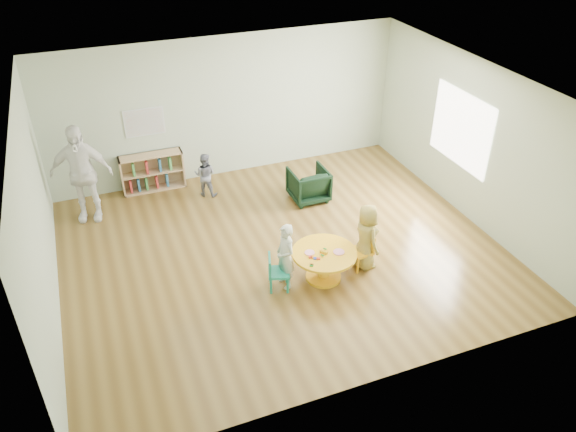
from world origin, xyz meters
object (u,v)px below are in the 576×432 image
object	(u,v)px
kid_chair_left	(276,271)
child_left	(285,256)
kid_chair_right	(363,249)
armchair	(309,184)
adult_caretaker	(81,173)
child_right	(366,237)
bookshelf	(152,172)
toddler	(205,175)
activity_table	(324,260)

from	to	relation	value
kid_chair_left	child_left	size ratio (longest dim) A/B	0.55
kid_chair_right	armchair	bearing A→B (deg)	-5.96
kid_chair_left	adult_caretaker	bearing A→B (deg)	-123.74
armchair	child_right	bearing A→B (deg)	90.09
kid_chair_right	adult_caretaker	size ratio (longest dim) A/B	0.33
kid_chair_left	child_left	xyz separation A→B (m)	(0.16, 0.02, 0.22)
kid_chair_right	bookshelf	distance (m)	4.57
kid_chair_right	kid_chair_left	bearing A→B (deg)	85.03
bookshelf	kid_chair_left	bearing A→B (deg)	-72.20
child_left	bookshelf	bearing A→B (deg)	-167.30
bookshelf	adult_caretaker	size ratio (longest dim) A/B	0.67
armchair	child_right	xyz separation A→B (m)	(0.02, -2.23, 0.24)
bookshelf	toddler	bearing A→B (deg)	-34.12
activity_table	armchair	world-z (taller)	armchair
activity_table	bookshelf	world-z (taller)	bookshelf
kid_chair_left	child_right	size ratio (longest dim) A/B	0.53
kid_chair_right	child_left	xyz separation A→B (m)	(-1.31, 0.00, 0.22)
bookshelf	child_right	bearing A→B (deg)	-53.98
activity_table	kid_chair_left	world-z (taller)	kid_chair_left
kid_chair_left	adult_caretaker	world-z (taller)	adult_caretaker
kid_chair_left	toddler	size ratio (longest dim) A/B	0.67
activity_table	bookshelf	distance (m)	4.25
adult_caretaker	child_right	bearing A→B (deg)	-24.00
activity_table	child_left	size ratio (longest dim) A/B	0.93
toddler	adult_caretaker	size ratio (longest dim) A/B	0.48
child_right	toddler	distance (m)	3.57
armchair	child_right	world-z (taller)	child_right
toddler	child_right	bearing A→B (deg)	149.83
child_left	armchair	bearing A→B (deg)	141.86
activity_table	child_left	bearing A→B (deg)	174.34
armchair	toddler	bearing A→B (deg)	-26.49
toddler	armchair	bearing A→B (deg)	-176.30
kid_chair_left	bookshelf	world-z (taller)	bookshelf
activity_table	child_right	size ratio (longest dim) A/B	0.90
activity_table	kid_chair_left	distance (m)	0.77
armchair	child_right	distance (m)	2.24
bookshelf	child_left	xyz separation A→B (m)	(1.36, -3.71, 0.17)
child_right	toddler	world-z (taller)	child_right
kid_chair_left	kid_chair_right	bearing A→B (deg)	108.49
child_left	child_right	xyz separation A→B (m)	(1.34, -0.00, 0.02)
bookshelf	adult_caretaker	xyz separation A→B (m)	(-1.25, -0.64, 0.53)
activity_table	adult_caretaker	bearing A→B (deg)	135.82
child_left	adult_caretaker	xyz separation A→B (m)	(-2.61, 3.07, 0.36)
activity_table	adult_caretaker	distance (m)	4.52
bookshelf	armchair	xyz separation A→B (m)	(2.68, -1.48, -0.05)
child_left	toddler	size ratio (longest dim) A/B	1.23
adult_caretaker	toddler	bearing A→B (deg)	14.48
kid_chair_left	adult_caretaker	size ratio (longest dim) A/B	0.32
activity_table	child_right	distance (m)	0.77
activity_table	armchair	bearing A→B (deg)	72.58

